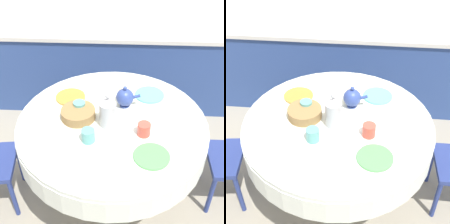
{
  "view_description": "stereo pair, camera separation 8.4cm",
  "coord_description": "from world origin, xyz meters",
  "views": [
    {
      "loc": [
        0.09,
        -1.7,
        2.19
      ],
      "look_at": [
        0.0,
        0.0,
        0.85
      ],
      "focal_mm": 50.0,
      "sensor_mm": 36.0,
      "label": 1
    },
    {
      "loc": [
        0.17,
        -1.69,
        2.19
      ],
      "look_at": [
        0.0,
        0.0,
        0.85
      ],
      "focal_mm": 50.0,
      "sensor_mm": 36.0,
      "label": 2
    }
  ],
  "objects": [
    {
      "name": "bread_basket",
      "position": [
        -0.24,
        0.02,
        0.81
      ],
      "size": [
        0.25,
        0.25,
        0.07
      ],
      "primitive_type": "cylinder",
      "color": "olive",
      "rests_on": "dining_table"
    },
    {
      "name": "cup_far_right",
      "position": [
        0.08,
        0.24,
        0.82
      ],
      "size": [
        0.09,
        0.09,
        0.09
      ],
      "primitive_type": "cylinder",
      "color": "#DBB766",
      "rests_on": "dining_table"
    },
    {
      "name": "plate_near_left",
      "position": [
        -0.36,
        -0.24,
        0.78
      ],
      "size": [
        0.23,
        0.23,
        0.01
      ],
      "primitive_type": "cylinder",
      "color": "white",
      "rests_on": "dining_table"
    },
    {
      "name": "kitchen_counter",
      "position": [
        0.0,
        1.35,
        0.45
      ],
      "size": [
        3.24,
        0.64,
        0.9
      ],
      "color": "#2D4784",
      "rests_on": "ground_plane"
    },
    {
      "name": "plate_far_right",
      "position": [
        0.28,
        0.33,
        0.78
      ],
      "size": [
        0.23,
        0.23,
        0.01
      ],
      "primitive_type": "cylinder",
      "color": "#60BCB7",
      "rests_on": "dining_table"
    },
    {
      "name": "teapot",
      "position": [
        0.09,
        0.18,
        0.85
      ],
      "size": [
        0.18,
        0.13,
        0.17
      ],
      "color": "#33478E",
      "rests_on": "dining_table"
    },
    {
      "name": "cup_near_right",
      "position": [
        0.22,
        -0.13,
        0.82
      ],
      "size": [
        0.09,
        0.09,
        0.09
      ],
      "primitive_type": "cylinder",
      "color": "#CC4C3D",
      "rests_on": "dining_table"
    },
    {
      "name": "dining_table",
      "position": [
        0.0,
        0.0,
        0.65
      ],
      "size": [
        1.36,
        1.36,
        0.77
      ],
      "color": "tan",
      "rests_on": "ground_plane"
    },
    {
      "name": "plate_far_left",
      "position": [
        -0.34,
        0.26,
        0.78
      ],
      "size": [
        0.23,
        0.23,
        0.01
      ],
      "primitive_type": "cylinder",
      "color": "orange",
      "rests_on": "dining_table"
    },
    {
      "name": "cup_near_left",
      "position": [
        -0.14,
        -0.21,
        0.82
      ],
      "size": [
        0.09,
        0.09,
        0.09
      ],
      "primitive_type": "cylinder",
      "color": "#5BA39E",
      "rests_on": "dining_table"
    },
    {
      "name": "ground_plane",
      "position": [
        0.0,
        0.0,
        0.0
      ],
      "size": [
        12.0,
        12.0,
        0.0
      ],
      "primitive_type": "plane",
      "color": "#9E937F"
    },
    {
      "name": "coffee_carafe",
      "position": [
        -0.03,
        -0.04,
        0.88
      ],
      "size": [
        0.12,
        0.12,
        0.26
      ],
      "color": "#B2B2B7",
      "rests_on": "dining_table"
    },
    {
      "name": "plate_near_right",
      "position": [
        0.26,
        -0.34,
        0.78
      ],
      "size": [
        0.23,
        0.23,
        0.01
      ],
      "primitive_type": "cylinder",
      "color": "#5BA85B",
      "rests_on": "dining_table"
    },
    {
      "name": "cup_far_left",
      "position": [
        -0.24,
        0.09,
        0.82
      ],
      "size": [
        0.09,
        0.09,
        0.09
      ],
      "primitive_type": "cylinder",
      "color": "#5BA39E",
      "rests_on": "dining_table"
    }
  ]
}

